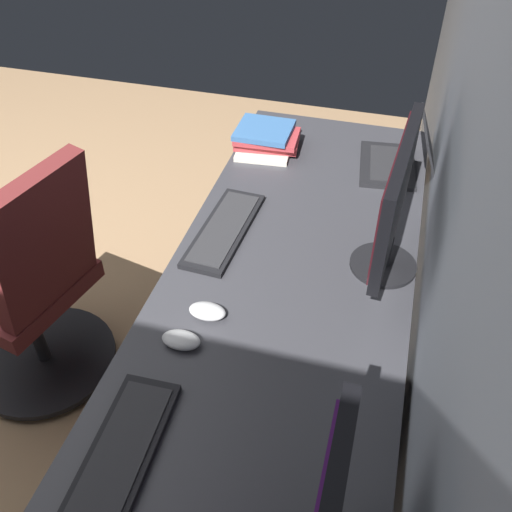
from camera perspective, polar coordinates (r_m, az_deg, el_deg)
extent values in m
cube|color=#8C939E|center=(1.40, 22.76, 13.29)|extent=(4.73, 0.10, 2.60)
cube|color=#38383D|center=(1.58, 1.76, -6.74)|extent=(2.34, 0.73, 0.03)
cylinder|color=silver|center=(2.69, 1.08, 6.42)|extent=(0.05, 0.05, 0.70)
cylinder|color=silver|center=(2.63, 14.02, 4.21)|extent=(0.05, 0.05, 0.70)
cube|color=#38383D|center=(1.82, 1.77, -16.69)|extent=(0.40, 0.50, 0.69)
cube|color=silver|center=(1.86, -6.09, -14.84)|extent=(0.37, 0.01, 0.61)
cylinder|color=black|center=(1.76, 12.60, -0.87)|extent=(0.20, 0.20, 0.01)
cylinder|color=black|center=(1.72, 12.86, 0.51)|extent=(0.04, 0.04, 0.10)
cube|color=black|center=(1.60, 13.94, 5.99)|extent=(0.51, 0.07, 0.30)
cube|color=#330F14|center=(1.60, 13.33, 6.08)|extent=(0.46, 0.04, 0.27)
cube|color=black|center=(2.21, 13.02, 8.86)|extent=(0.33, 0.23, 0.01)
cube|color=#262628|center=(2.21, 13.05, 9.04)|extent=(0.26, 0.15, 0.00)
cube|color=black|center=(2.18, 16.96, 10.55)|extent=(0.31, 0.11, 0.18)
cube|color=#B2BCCC|center=(2.18, 16.96, 10.55)|extent=(0.28, 0.09, 0.15)
cube|color=black|center=(1.35, -13.57, -19.15)|extent=(0.42, 0.15, 0.02)
cube|color=#2D2D30|center=(1.34, -13.64, -18.91)|extent=(0.38, 0.12, 0.00)
cube|color=black|center=(1.84, -3.19, 2.64)|extent=(0.43, 0.16, 0.02)
cube|color=#2D2D30|center=(1.83, -3.20, 2.91)|extent=(0.38, 0.13, 0.00)
ellipsoid|color=silver|center=(1.57, -4.90, -5.53)|extent=(0.06, 0.10, 0.03)
ellipsoid|color=silver|center=(1.51, -7.51, -8.33)|extent=(0.06, 0.10, 0.03)
cube|color=beige|center=(2.27, 0.91, 10.89)|extent=(0.25, 0.22, 0.02)
cube|color=#B2383D|center=(2.26, 1.14, 11.53)|extent=(0.19, 0.26, 0.03)
cube|color=#B2383D|center=(2.23, 1.12, 11.87)|extent=(0.18, 0.25, 0.02)
cube|color=#38669E|center=(2.23, 0.83, 12.49)|extent=(0.20, 0.21, 0.02)
cube|color=maroon|center=(2.22, -22.76, -2.76)|extent=(0.52, 0.50, 0.07)
cube|color=maroon|center=(1.90, -20.64, 1.29)|extent=(0.41, 0.21, 0.50)
cylinder|color=black|center=(2.36, -21.40, -6.56)|extent=(0.05, 0.05, 0.37)
cylinder|color=black|center=(2.51, -20.27, -9.68)|extent=(0.56, 0.56, 0.03)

